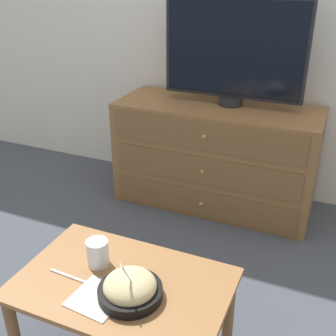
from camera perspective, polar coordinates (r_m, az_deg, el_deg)
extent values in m
plane|color=#474C56|center=(3.03, 9.43, -2.44)|extent=(12.00, 12.00, 0.00)
cube|color=olive|center=(2.67, 6.41, 1.66)|extent=(1.23, 0.47, 0.66)
cube|color=brown|center=(2.57, 4.56, -4.80)|extent=(1.13, 0.01, 0.18)
sphere|color=tan|center=(2.57, 4.52, -4.87)|extent=(0.02, 0.02, 0.02)
cube|color=brown|center=(2.47, 4.74, -0.43)|extent=(1.13, 0.01, 0.18)
sphere|color=tan|center=(2.46, 4.69, -0.49)|extent=(0.02, 0.02, 0.02)
cube|color=brown|center=(2.38, 4.93, 4.31)|extent=(1.13, 0.01, 0.18)
sphere|color=tan|center=(2.37, 4.88, 4.26)|extent=(0.02, 0.02, 0.02)
cylinder|color=#232328|center=(2.57, 8.48, 8.95)|extent=(0.14, 0.14, 0.05)
cube|color=#232328|center=(2.51, 9.00, 15.70)|extent=(0.83, 0.04, 0.56)
cube|color=black|center=(2.49, 8.86, 15.62)|extent=(0.79, 0.01, 0.52)
cube|color=#9E6B3D|center=(1.59, -6.18, -15.40)|extent=(0.77, 0.50, 0.02)
cylinder|color=brown|center=(1.77, -20.11, -20.51)|extent=(0.04, 0.04, 0.36)
cylinder|color=brown|center=(2.00, -11.86, -12.95)|extent=(0.04, 0.04, 0.36)
cylinder|color=brown|center=(1.77, 8.21, -18.75)|extent=(0.04, 0.04, 0.36)
cylinder|color=black|center=(1.52, -5.13, -16.40)|extent=(0.23, 0.23, 0.04)
ellipsoid|color=beige|center=(1.50, -5.17, -15.62)|extent=(0.18, 0.18, 0.09)
cube|color=silver|center=(1.45, -4.92, -15.18)|extent=(0.05, 0.05, 0.13)
cube|color=silver|center=(1.41, -6.09, -13.40)|extent=(0.03, 0.03, 0.03)
cylinder|color=#9E6638|center=(1.66, -9.45, -11.81)|extent=(0.08, 0.08, 0.06)
cylinder|color=white|center=(1.65, -9.50, -11.26)|extent=(0.08, 0.08, 0.10)
cube|color=silver|center=(1.53, -9.54, -16.95)|extent=(0.19, 0.19, 0.00)
cube|color=silver|center=(1.64, -13.09, -14.16)|extent=(0.18, 0.02, 0.01)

